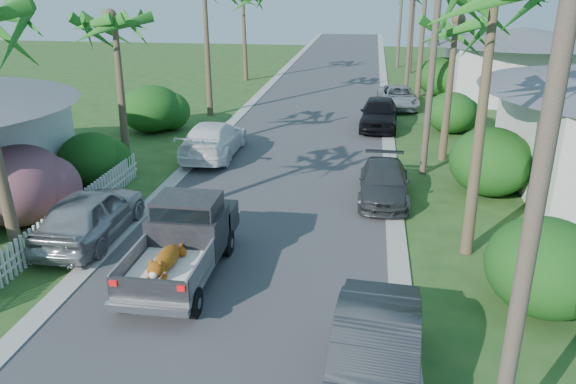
% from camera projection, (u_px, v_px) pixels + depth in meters
% --- Properties ---
extents(ground, '(120.00, 120.00, 0.00)m').
position_uv_depth(ground, '(203.00, 356.00, 11.99)').
color(ground, '#254D1C').
rests_on(ground, ground).
extents(road, '(8.00, 100.00, 0.02)m').
position_uv_depth(road, '(316.00, 107.00, 35.10)').
color(road, '#38383A').
rests_on(road, ground).
extents(curb_left, '(0.60, 100.00, 0.06)m').
position_uv_depth(curb_left, '(249.00, 105.00, 35.68)').
color(curb_left, '#A5A39E').
rests_on(curb_left, ground).
extents(curb_right, '(0.60, 100.00, 0.06)m').
position_uv_depth(curb_right, '(386.00, 109.00, 34.52)').
color(curb_right, '#A5A39E').
rests_on(curb_right, ground).
extents(pickup_truck, '(1.98, 5.12, 2.06)m').
position_uv_depth(pickup_truck, '(186.00, 237.00, 15.19)').
color(pickup_truck, black).
rests_on(pickup_truck, ground).
extents(parked_car_rn, '(1.98, 4.85, 1.57)m').
position_uv_depth(parked_car_rn, '(374.00, 359.00, 10.67)').
color(parked_car_rn, '#2E3033').
rests_on(parked_car_rn, ground).
extents(parked_car_rm, '(1.82, 4.38, 1.27)m').
position_uv_depth(parked_car_rm, '(384.00, 183.00, 20.32)').
color(parked_car_rm, '#333639').
rests_on(parked_car_rm, ground).
extents(parked_car_rf, '(2.13, 4.86, 1.63)m').
position_uv_depth(parked_car_rf, '(379.00, 113.00, 29.96)').
color(parked_car_rf, black).
rests_on(parked_car_rf, ground).
extents(parked_car_rd, '(2.61, 4.88, 1.30)m').
position_uv_depth(parked_car_rd, '(398.00, 97.00, 34.84)').
color(parked_car_rd, '#ABADB2').
rests_on(parked_car_rd, ground).
extents(parked_car_ln, '(1.96, 4.77, 1.62)m').
position_uv_depth(parked_car_ln, '(91.00, 214.00, 17.13)').
color(parked_car_ln, '#9FA2A6').
rests_on(parked_car_ln, ground).
extents(parked_car_lf, '(2.26, 5.42, 1.57)m').
position_uv_depth(parked_car_lf, '(213.00, 139.00, 25.22)').
color(parked_car_lf, white).
rests_on(parked_car_lf, ground).
extents(palm_l_b, '(4.40, 4.40, 7.40)m').
position_uv_depth(palm_l_b, '(113.00, 17.00, 21.81)').
color(palm_l_b, brown).
rests_on(palm_l_b, ground).
extents(palm_r_b, '(4.40, 4.40, 7.20)m').
position_uv_depth(palm_r_b, '(456.00, 21.00, 22.85)').
color(palm_r_b, brown).
rests_on(palm_r_b, ground).
extents(shrub_l_b, '(3.00, 3.30, 2.60)m').
position_uv_depth(shrub_l_b, '(20.00, 185.00, 18.13)').
color(shrub_l_b, '#B81A71').
rests_on(shrub_l_b, ground).
extents(shrub_l_c, '(2.40, 2.64, 2.00)m').
position_uv_depth(shrub_l_c, '(91.00, 158.00, 21.88)').
color(shrub_l_c, '#154B16').
rests_on(shrub_l_c, ground).
extents(shrub_l_d, '(3.20, 3.52, 2.40)m').
position_uv_depth(shrub_l_d, '(151.00, 109.00, 29.29)').
color(shrub_l_d, '#154B16').
rests_on(shrub_l_d, ground).
extents(shrub_r_a, '(2.80, 3.08, 2.30)m').
position_uv_depth(shrub_r_a, '(545.00, 266.00, 13.33)').
color(shrub_r_a, '#154B16').
rests_on(shrub_r_a, ground).
extents(shrub_r_b, '(3.00, 3.30, 2.50)m').
position_uv_depth(shrub_r_b, '(491.00, 161.00, 20.67)').
color(shrub_r_b, '#154B16').
rests_on(shrub_r_b, ground).
extents(shrub_r_c, '(2.60, 2.86, 2.10)m').
position_uv_depth(shrub_r_c, '(451.00, 113.00, 29.10)').
color(shrub_r_c, '#154B16').
rests_on(shrub_r_c, ground).
extents(shrub_r_d, '(3.20, 3.52, 2.60)m').
position_uv_depth(shrub_r_d, '(441.00, 77.00, 38.19)').
color(shrub_r_d, '#154B16').
rests_on(shrub_r_d, ground).
extents(picket_fence, '(0.10, 11.00, 1.00)m').
position_uv_depth(picket_fence, '(67.00, 217.00, 17.71)').
color(picket_fence, white).
rests_on(picket_fence, ground).
extents(house_right_far, '(9.00, 8.00, 4.60)m').
position_uv_depth(house_right_far, '(519.00, 66.00, 37.22)').
color(house_right_far, silver).
rests_on(house_right_far, ground).
extents(utility_pole_a, '(1.60, 0.26, 9.00)m').
position_uv_depth(utility_pole_a, '(535.00, 207.00, 7.75)').
color(utility_pole_a, brown).
rests_on(utility_pole_a, ground).
extents(utility_pole_b, '(1.60, 0.26, 9.00)m').
position_uv_depth(utility_pole_b, '(433.00, 60.00, 21.62)').
color(utility_pole_b, brown).
rests_on(utility_pole_b, ground).
extents(utility_pole_c, '(1.60, 0.26, 9.00)m').
position_uv_depth(utility_pole_c, '(410.00, 28.00, 35.49)').
color(utility_pole_c, brown).
rests_on(utility_pole_c, ground).
extents(utility_pole_d, '(1.60, 0.26, 9.00)m').
position_uv_depth(utility_pole_d, '(401.00, 14.00, 49.36)').
color(utility_pole_d, brown).
rests_on(utility_pole_d, ground).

